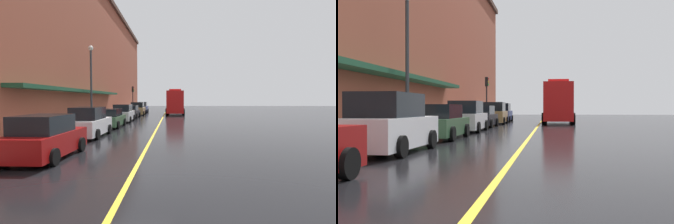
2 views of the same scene
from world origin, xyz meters
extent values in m
plane|color=black|center=(0.00, 25.00, 0.00)|extent=(112.00, 112.00, 0.00)
cube|color=gray|center=(-6.20, 25.00, 0.07)|extent=(2.40, 70.00, 0.15)
cube|color=gold|center=(0.00, 25.00, 0.00)|extent=(0.16, 70.00, 0.01)
cube|color=brown|center=(-14.13, 24.00, 8.12)|extent=(13.46, 64.00, 16.24)
cube|color=#19472D|center=(-6.85, 16.00, 3.10)|extent=(1.20, 22.40, 0.24)
cylinder|color=black|center=(-2.92, 3.54, 0.32)|extent=(0.24, 0.65, 0.64)
cube|color=silver|center=(-4.04, 8.28, 0.65)|extent=(1.86, 4.43, 0.94)
cube|color=black|center=(-4.04, 8.05, 1.50)|extent=(1.65, 2.44, 0.77)
cylinder|color=black|center=(-4.93, 9.65, 0.32)|extent=(0.23, 0.64, 0.64)
cylinder|color=black|center=(-3.11, 9.63, 0.32)|extent=(0.23, 0.64, 0.64)
cylinder|color=black|center=(-4.97, 6.92, 0.32)|extent=(0.23, 0.64, 0.64)
cylinder|color=black|center=(-3.15, 6.90, 0.32)|extent=(0.23, 0.64, 0.64)
cube|color=#2D5133|center=(-3.98, 13.85, 0.56)|extent=(1.78, 4.30, 0.77)
cube|color=black|center=(-3.98, 13.63, 1.26)|extent=(1.58, 2.37, 0.63)
cylinder|color=black|center=(-4.84, 15.18, 0.32)|extent=(0.23, 0.64, 0.64)
cylinder|color=black|center=(-3.08, 15.17, 0.32)|extent=(0.23, 0.64, 0.64)
cylinder|color=black|center=(-4.87, 12.53, 0.32)|extent=(0.23, 0.64, 0.64)
cylinder|color=black|center=(-3.11, 12.51, 0.32)|extent=(0.23, 0.64, 0.64)
cube|color=silver|center=(-3.98, 19.48, 0.63)|extent=(1.89, 4.65, 0.91)
cube|color=black|center=(-3.97, 19.24, 1.46)|extent=(1.67, 2.57, 0.74)
cylinder|color=black|center=(-4.91, 20.89, 0.32)|extent=(0.23, 0.64, 0.64)
cylinder|color=black|center=(-3.08, 20.92, 0.32)|extent=(0.23, 0.64, 0.64)
cylinder|color=black|center=(-4.87, 18.03, 0.32)|extent=(0.23, 0.64, 0.64)
cylinder|color=black|center=(-3.04, 18.06, 0.32)|extent=(0.23, 0.64, 0.64)
cube|color=black|center=(-4.01, 24.99, 0.56)|extent=(1.75, 4.34, 0.77)
cube|color=black|center=(-4.01, 24.77, 1.26)|extent=(1.56, 2.39, 0.63)
cylinder|color=black|center=(-4.85, 26.33, 0.32)|extent=(0.23, 0.64, 0.64)
cylinder|color=black|center=(-3.13, 26.31, 0.32)|extent=(0.23, 0.64, 0.64)
cylinder|color=black|center=(-4.88, 23.66, 0.32)|extent=(0.23, 0.64, 0.64)
cylinder|color=black|center=(-3.16, 23.64, 0.32)|extent=(0.23, 0.64, 0.64)
cube|color=#A5844C|center=(-3.95, 30.92, 0.65)|extent=(2.00, 4.87, 0.96)
cube|color=black|center=(-3.94, 30.68, 1.52)|extent=(1.76, 2.69, 0.78)
cylinder|color=black|center=(-4.94, 32.40, 0.32)|extent=(0.23, 0.64, 0.64)
cylinder|color=black|center=(-3.02, 32.44, 0.32)|extent=(0.23, 0.64, 0.64)
cylinder|color=black|center=(-4.87, 29.40, 0.32)|extent=(0.23, 0.64, 0.64)
cylinder|color=black|center=(-2.96, 29.44, 0.32)|extent=(0.23, 0.64, 0.64)
cube|color=navy|center=(-4.02, 36.75, 0.65)|extent=(1.85, 4.82, 0.94)
cube|color=black|center=(-4.02, 36.51, 1.50)|extent=(1.64, 2.66, 0.77)
cylinder|color=black|center=(-4.94, 38.22, 0.32)|extent=(0.23, 0.64, 0.64)
cylinder|color=black|center=(-3.15, 38.25, 0.32)|extent=(0.23, 0.64, 0.64)
cylinder|color=black|center=(-4.90, 35.25, 0.32)|extent=(0.23, 0.64, 0.64)
cylinder|color=black|center=(-3.10, 35.27, 0.32)|extent=(0.23, 0.64, 0.64)
cube|color=red|center=(1.62, 29.79, 1.94)|extent=(2.51, 2.34, 3.29)
cube|color=red|center=(1.69, 34.06, 1.81)|extent=(2.55, 5.62, 3.02)
cube|color=red|center=(1.62, 29.79, 3.71)|extent=(1.74, 0.63, 0.24)
cylinder|color=black|center=(2.88, 29.85, 0.50)|extent=(0.31, 1.00, 1.00)
cylinder|color=black|center=(0.38, 29.89, 0.50)|extent=(0.31, 1.00, 1.00)
cylinder|color=black|center=(2.93, 33.34, 0.50)|extent=(0.31, 1.00, 1.00)
cylinder|color=black|center=(0.43, 33.38, 0.50)|extent=(0.31, 1.00, 1.00)
cylinder|color=black|center=(2.96, 35.60, 0.50)|extent=(0.31, 1.00, 1.00)
cylinder|color=black|center=(0.46, 35.64, 0.50)|extent=(0.31, 1.00, 1.00)
cylinder|color=#4C4C51|center=(-5.35, 17.21, 0.68)|extent=(0.07, 0.07, 1.05)
cube|color=black|center=(-5.35, 17.21, 1.34)|extent=(0.14, 0.18, 0.28)
cylinder|color=#33383D|center=(-5.95, 14.88, 3.40)|extent=(0.18, 0.18, 6.50)
cylinder|color=#232326|center=(-5.30, 34.79, 1.85)|extent=(0.14, 0.14, 3.40)
cube|color=black|center=(-5.30, 34.79, 4.00)|extent=(0.28, 0.36, 0.90)
sphere|color=red|center=(-5.14, 34.79, 4.30)|extent=(0.16, 0.16, 0.16)
sphere|color=gold|center=(-5.14, 34.79, 4.00)|extent=(0.16, 0.16, 0.16)
sphere|color=green|center=(-5.14, 34.79, 3.70)|extent=(0.16, 0.16, 0.16)
camera|label=1|loc=(1.28, -8.31, 2.40)|focal=28.06mm
camera|label=2|loc=(1.05, -3.84, 1.41)|focal=42.52mm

